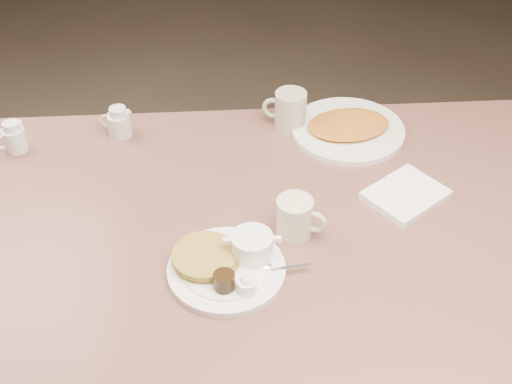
{
  "coord_description": "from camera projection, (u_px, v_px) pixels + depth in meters",
  "views": [
    {
      "loc": [
        -0.07,
        -1.1,
        1.76
      ],
      "look_at": [
        0.0,
        0.02,
        0.82
      ],
      "focal_mm": 47.8,
      "sensor_mm": 36.0,
      "label": 1
    }
  ],
  "objects": [
    {
      "name": "coffee_mug_near",
      "position": [
        296.0,
        217.0,
        1.44
      ],
      "size": [
        0.12,
        0.1,
        0.09
      ],
      "color": "beige",
      "rests_on": "diner_table"
    },
    {
      "name": "coffee_mug_far",
      "position": [
        289.0,
        110.0,
        1.75
      ],
      "size": [
        0.12,
        0.1,
        0.1
      ],
      "color": "#B6AF9B",
      "rests_on": "diner_table"
    },
    {
      "name": "main_plate",
      "position": [
        228.0,
        262.0,
        1.37
      ],
      "size": [
        0.29,
        0.24,
        0.07
      ],
      "color": "white",
      "rests_on": "diner_table"
    },
    {
      "name": "hash_plate",
      "position": [
        348.0,
        128.0,
        1.75
      ],
      "size": [
        0.34,
        0.34,
        0.04
      ],
      "color": "white",
      "rests_on": "diner_table"
    },
    {
      "name": "creamer_left",
      "position": [
        14.0,
        138.0,
        1.68
      ],
      "size": [
        0.08,
        0.07,
        0.08
      ],
      "color": "white",
      "rests_on": "diner_table"
    },
    {
      "name": "napkin",
      "position": [
        406.0,
        195.0,
        1.55
      ],
      "size": [
        0.22,
        0.21,
        0.02
      ],
      "color": "white",
      "rests_on": "diner_table"
    },
    {
      "name": "creamer_right",
      "position": [
        119.0,
        123.0,
        1.72
      ],
      "size": [
        0.09,
        0.07,
        0.08
      ],
      "color": "silver",
      "rests_on": "diner_table"
    },
    {
      "name": "diner_table",
      "position": [
        257.0,
        275.0,
        1.6
      ],
      "size": [
        1.5,
        0.9,
        0.75
      ],
      "color": "#84564C",
      "rests_on": "ground"
    }
  ]
}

